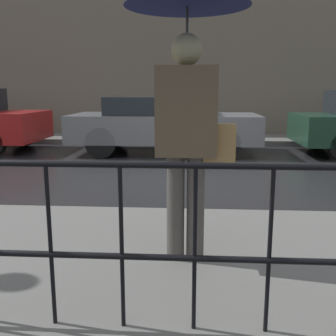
# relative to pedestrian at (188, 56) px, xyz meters

# --- Properties ---
(ground_plane) EXTENTS (80.00, 80.00, 0.00)m
(ground_plane) POSITION_rel_pedestrian_xyz_m (-0.14, 4.38, -1.70)
(ground_plane) COLOR #262628
(sidewalk_near) EXTENTS (28.00, 2.53, 0.14)m
(sidewalk_near) POSITION_rel_pedestrian_xyz_m (-0.14, 0.07, -1.63)
(sidewalk_near) COLOR slate
(sidewalk_near) RESTS_ON ground_plane
(sidewalk_far) EXTENTS (28.00, 1.64, 0.14)m
(sidewalk_far) POSITION_rel_pedestrian_xyz_m (-0.14, 8.25, -1.63)
(sidewalk_far) COLOR slate
(sidewalk_far) RESTS_ON ground_plane
(lane_marking) EXTENTS (25.20, 0.12, 0.01)m
(lane_marking) POSITION_rel_pedestrian_xyz_m (-0.14, 4.38, -1.70)
(lane_marking) COLOR gold
(lane_marking) RESTS_ON ground_plane
(building_storefront) EXTENTS (28.00, 0.30, 5.11)m
(building_storefront) POSITION_rel_pedestrian_xyz_m (-0.14, 9.22, 0.85)
(building_storefront) COLOR #706656
(building_storefront) RESTS_ON ground_plane
(railing_foreground) EXTENTS (12.00, 0.04, 0.96)m
(railing_foreground) POSITION_rel_pedestrian_xyz_m (-0.14, -0.95, -0.96)
(railing_foreground) COLOR black
(railing_foreground) RESTS_ON sidewalk_near
(pedestrian) EXTENTS (0.90, 0.90, 2.11)m
(pedestrian) POSITION_rel_pedestrian_xyz_m (0.00, 0.00, 0.00)
(pedestrian) COLOR #4C4742
(pedestrian) RESTS_ON sidewalk_near
(car_grey) EXTENTS (4.30, 1.83, 1.30)m
(car_grey) POSITION_rel_pedestrian_xyz_m (-0.66, 6.18, -1.01)
(car_grey) COLOR slate
(car_grey) RESTS_ON ground_plane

